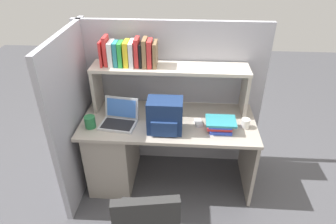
% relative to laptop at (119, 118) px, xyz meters
% --- Properties ---
extents(ground_plane, '(8.00, 8.00, 0.00)m').
position_rel_laptop_xyz_m(ground_plane, '(0.44, 0.08, -0.78)').
color(ground_plane, '#4C4C51').
extents(desk, '(1.60, 0.70, 0.73)m').
position_rel_laptop_xyz_m(desk, '(0.05, 0.08, -0.38)').
color(desk, '#AAA093').
rests_on(desk, ground_plane).
extents(cubicle_partition_rear, '(1.84, 0.05, 1.55)m').
position_rel_laptop_xyz_m(cubicle_partition_rear, '(0.44, 0.46, -0.01)').
color(cubicle_partition_rear, '#9E9EA8').
rests_on(cubicle_partition_rear, ground_plane).
extents(cubicle_partition_left, '(0.05, 1.06, 1.55)m').
position_rel_laptop_xyz_m(cubicle_partition_left, '(-0.41, 0.03, -0.01)').
color(cubicle_partition_left, '#9E9EA8').
rests_on(cubicle_partition_left, ground_plane).
extents(overhead_hutch, '(1.44, 0.28, 0.45)m').
position_rel_laptop_xyz_m(overhead_hutch, '(0.44, 0.28, 0.30)').
color(overhead_hutch, '#B3A99C').
rests_on(overhead_hutch, desk).
extents(reference_books_on_shelf, '(0.51, 0.18, 0.26)m').
position_rel_laptop_xyz_m(reference_books_on_shelf, '(0.08, 0.28, 0.52)').
color(reference_books_on_shelf, red).
rests_on(reference_books_on_shelf, overhead_hutch).
extents(laptop, '(0.34, 0.29, 0.22)m').
position_rel_laptop_xyz_m(laptop, '(0.00, 0.00, 0.00)').
color(laptop, '#B7BABF').
rests_on(laptop, desk).
extents(backpack, '(0.30, 0.23, 0.30)m').
position_rel_laptop_xyz_m(backpack, '(0.42, -0.09, 0.09)').
color(backpack, navy).
rests_on(backpack, desk).
extents(computer_mouse, '(0.08, 0.12, 0.03)m').
position_rel_laptop_xyz_m(computer_mouse, '(0.71, 0.03, -0.03)').
color(computer_mouse, silver).
rests_on(computer_mouse, desk).
extents(paper_cup, '(0.08, 0.08, 0.09)m').
position_rel_laptop_xyz_m(paper_cup, '(1.13, 0.01, -0.01)').
color(paper_cup, white).
rests_on(paper_cup, desk).
extents(snack_canister, '(0.10, 0.10, 0.11)m').
position_rel_laptop_xyz_m(snack_canister, '(-0.25, -0.08, 0.00)').
color(snack_canister, '#26723F').
rests_on(snack_canister, desk).
extents(desk_book_stack, '(0.26, 0.19, 0.11)m').
position_rel_laptop_xyz_m(desk_book_stack, '(0.90, -0.05, 0.01)').
color(desk_book_stack, blue).
rests_on(desk_book_stack, desk).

